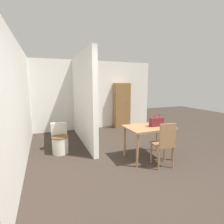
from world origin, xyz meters
TOP-DOWN VIEW (x-y plane):
  - ground_plane at (0.00, 0.00)m, footprint 16.00×16.00m
  - wall_back at (0.00, 4.24)m, footprint 4.98×0.12m
  - wall_left at (-2.05, 2.09)m, footprint 0.12×5.18m
  - partition_wall at (-0.54, 2.83)m, footprint 0.12×2.70m
  - dining_table at (0.57, 1.10)m, footprint 1.02×0.71m
  - wooden_chair at (0.62, 0.62)m, footprint 0.42×0.42m
  - toilet at (-1.27, 2.18)m, footprint 0.41×0.55m
  - handbag at (0.74, 1.06)m, footprint 0.32×0.12m
  - wooden_cabinet at (1.22, 3.99)m, footprint 0.61×0.35m

SIDE VIEW (x-z plane):
  - ground_plane at x=0.00m, z-range 0.00..0.00m
  - toilet at x=-1.27m, z-range -0.05..0.65m
  - wooden_chair at x=0.62m, z-range 0.04..0.97m
  - dining_table at x=0.57m, z-range 0.28..1.02m
  - handbag at x=0.74m, z-range 0.70..0.99m
  - wooden_cabinet at x=1.22m, z-range 0.00..1.70m
  - partition_wall at x=-0.54m, z-range 0.00..2.50m
  - wall_back at x=0.00m, z-range 0.00..2.50m
  - wall_left at x=-2.05m, z-range 0.00..2.50m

